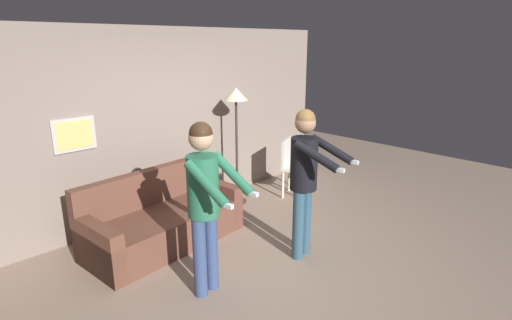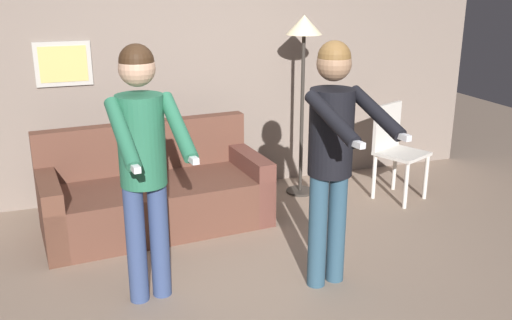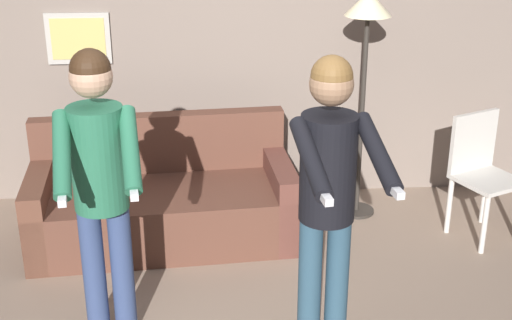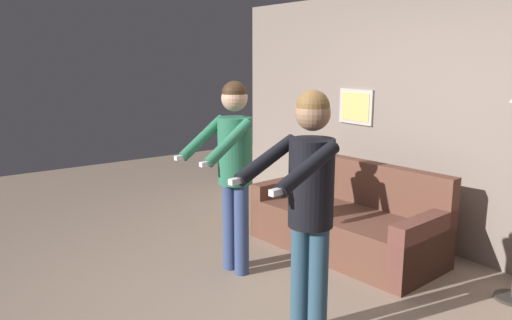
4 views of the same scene
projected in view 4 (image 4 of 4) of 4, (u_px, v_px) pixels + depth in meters
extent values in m
plane|color=gray|center=(272.00, 308.00, 3.89)|extent=(12.00, 12.00, 0.00)
cube|color=gray|center=(446.00, 122.00, 4.85)|extent=(6.40, 0.06, 2.60)
cube|color=#B7B2A8|center=(356.00, 107.00, 5.71)|extent=(0.49, 0.02, 0.40)
cube|color=#D1B863|center=(355.00, 107.00, 5.70)|extent=(0.41, 0.01, 0.32)
cube|color=brown|center=(344.00, 231.00, 4.98)|extent=(1.96, 1.01, 0.42)
cube|color=brown|center=(368.00, 183.00, 5.12)|extent=(1.91, 0.30, 0.45)
cube|color=brown|center=(284.00, 204.00, 5.61)|extent=(0.23, 0.86, 0.58)
cube|color=brown|center=(423.00, 249.00, 4.32)|extent=(0.23, 0.86, 0.58)
cylinder|color=#332D28|center=(512.00, 298.00, 4.02)|extent=(0.28, 0.28, 0.02)
cylinder|color=#354774|center=(230.00, 226.00, 4.54)|extent=(0.13, 0.13, 0.83)
cylinder|color=#354774|center=(242.00, 230.00, 4.42)|extent=(0.13, 0.13, 0.83)
cylinder|color=#286B4C|center=(235.00, 151.00, 4.34)|extent=(0.30, 0.30, 0.58)
sphere|color=tan|center=(234.00, 98.00, 4.24)|extent=(0.23, 0.23, 0.23)
sphere|color=#382314|center=(234.00, 93.00, 4.23)|extent=(0.22, 0.22, 0.22)
cylinder|color=#286B4C|center=(203.00, 138.00, 4.29)|extent=(0.15, 0.49, 0.36)
cube|color=white|center=(183.00, 157.00, 4.17)|extent=(0.06, 0.15, 0.04)
cylinder|color=#286B4C|center=(229.00, 142.00, 4.05)|extent=(0.15, 0.49, 0.36)
cube|color=white|center=(208.00, 163.00, 3.93)|extent=(0.06, 0.15, 0.04)
cylinder|color=#2D4E63|center=(300.00, 279.00, 3.45)|extent=(0.13, 0.13, 0.82)
cylinder|color=#2D4E63|center=(318.00, 287.00, 3.34)|extent=(0.13, 0.13, 0.82)
cylinder|color=black|center=(311.00, 183.00, 3.25)|extent=(0.30, 0.30, 0.58)
sphere|color=#9E7556|center=(313.00, 113.00, 3.15)|extent=(0.23, 0.23, 0.23)
sphere|color=brown|center=(313.00, 107.00, 3.15)|extent=(0.22, 0.22, 0.22)
cylinder|color=black|center=(267.00, 159.00, 3.17)|extent=(0.16, 0.52, 0.27)
cube|color=white|center=(239.00, 180.00, 3.03)|extent=(0.06, 0.15, 0.04)
cylinder|color=black|center=(308.00, 168.00, 2.93)|extent=(0.16, 0.52, 0.27)
cube|color=white|center=(280.00, 191.00, 2.79)|extent=(0.06, 0.15, 0.04)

